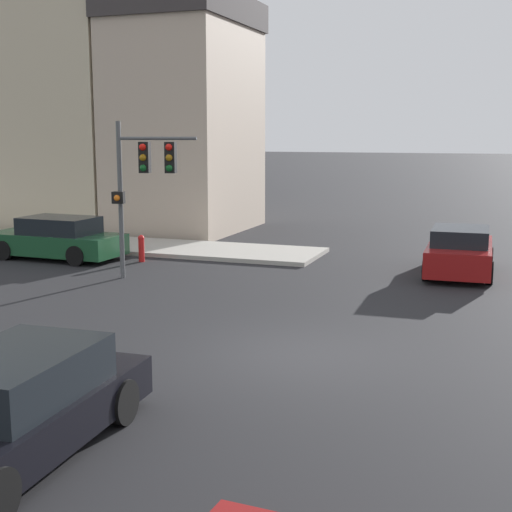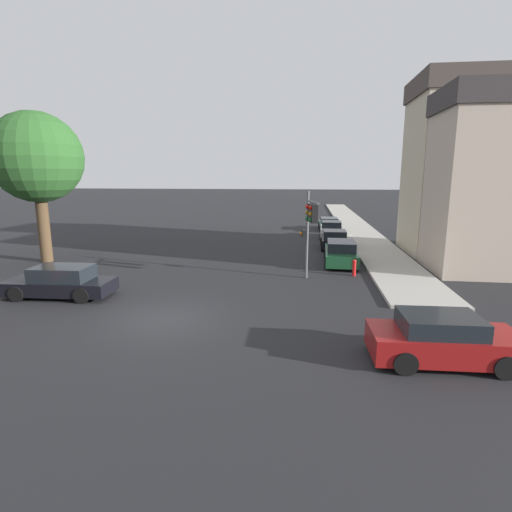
{
  "view_description": "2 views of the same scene",
  "coord_description": "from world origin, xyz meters",
  "px_view_note": "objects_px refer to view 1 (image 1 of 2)",
  "views": [
    {
      "loc": [
        -13.01,
        -3.88,
        4.31
      ],
      "look_at": [
        2.16,
        1.6,
        1.53
      ],
      "focal_mm": 50.0,
      "sensor_mm": 36.0,
      "label": 1
    },
    {
      "loc": [
        5.42,
        -14.06,
        5.45
      ],
      "look_at": [
        3.23,
        3.19,
        1.94
      ],
      "focal_mm": 28.0,
      "sensor_mm": 36.0,
      "label": 2
    }
  ],
  "objects_px": {
    "crossing_car_1": "(460,252)",
    "parked_car_0": "(57,239)",
    "fire_hydrant": "(141,247)",
    "traffic_signal": "(144,171)",
    "crossing_car_0": "(12,409)"
  },
  "relations": [
    {
      "from": "traffic_signal",
      "to": "crossing_car_1",
      "type": "distance_m",
      "value": 9.92
    },
    {
      "from": "traffic_signal",
      "to": "crossing_car_0",
      "type": "bearing_deg",
      "value": 8.23
    },
    {
      "from": "traffic_signal",
      "to": "parked_car_0",
      "type": "distance_m",
      "value": 5.62
    },
    {
      "from": "crossing_car_0",
      "to": "fire_hydrant",
      "type": "bearing_deg",
      "value": -160.2
    },
    {
      "from": "traffic_signal",
      "to": "crossing_car_1",
      "type": "relative_size",
      "value": 1.08
    },
    {
      "from": "crossing_car_0",
      "to": "parked_car_0",
      "type": "height_order",
      "value": "parked_car_0"
    },
    {
      "from": "crossing_car_1",
      "to": "parked_car_0",
      "type": "bearing_deg",
      "value": 96.17
    },
    {
      "from": "traffic_signal",
      "to": "crossing_car_1",
      "type": "height_order",
      "value": "traffic_signal"
    },
    {
      "from": "crossing_car_0",
      "to": "parked_car_0",
      "type": "bearing_deg",
      "value": -149.28
    },
    {
      "from": "traffic_signal",
      "to": "crossing_car_0",
      "type": "distance_m",
      "value": 12.21
    },
    {
      "from": "fire_hydrant",
      "to": "parked_car_0",
      "type": "bearing_deg",
      "value": 99.15
    },
    {
      "from": "parked_car_0",
      "to": "crossing_car_0",
      "type": "bearing_deg",
      "value": 125.22
    },
    {
      "from": "traffic_signal",
      "to": "parked_car_0",
      "type": "xyz_separation_m",
      "value": [
        2.02,
        4.6,
        -2.52
      ]
    },
    {
      "from": "traffic_signal",
      "to": "fire_hydrant",
      "type": "relative_size",
      "value": 5.07
    },
    {
      "from": "traffic_signal",
      "to": "crossing_car_0",
      "type": "relative_size",
      "value": 0.96
    }
  ]
}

